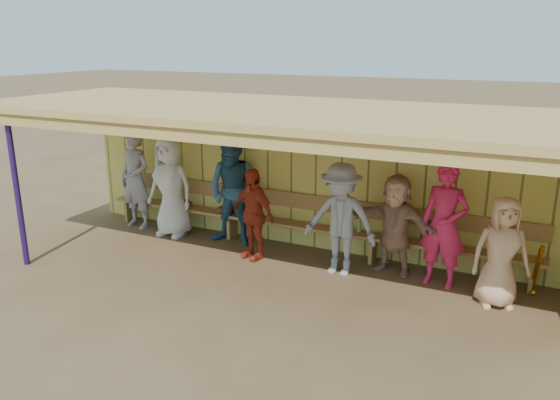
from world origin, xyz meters
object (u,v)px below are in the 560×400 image
Objects in this scene: player_c at (234,191)px; bench at (300,218)px; player_b at (171,187)px; player_d at (253,214)px; player_e at (340,220)px; player_f at (395,224)px; player_a at (135,179)px; player_g at (444,225)px; player_h at (501,252)px.

player_c reaches higher than bench.
player_b is 1.21× the size of player_d.
player_e is 1.12× the size of player_f.
player_a reaches higher than player_f.
player_f reaches higher than player_d.
player_c is 1.06× the size of player_g.
player_e is 1.24m from bench.
player_a is 1.08× the size of player_e.
player_e is at bearing -5.92° from player_b.
player_g is (4.74, -0.07, 0.00)m from player_b.
player_c is 0.75m from player_d.
player_f is at bearing 7.58° from player_a.
player_g reaches higher than player_e.
player_b is 4.02m from player_f.
player_a is 5.61m from player_g.
bench is (-1.68, 0.31, -0.24)m from player_f.
player_d is 0.87× the size of player_e.
player_h is at bearing 17.83° from player_d.
player_g is (1.45, 0.25, 0.05)m from player_e.
player_h is at bearing -1.54° from player_e.
player_a is 0.97× the size of player_c.
player_f is at bearing -10.28° from bench.
player_g is at bearing -1.29° from player_b.
player_e is 0.23× the size of bench.
player_b is 1.18× the size of player_f.
player_c is at bearing -174.12° from player_g.
player_a is 1.23× the size of player_h.
player_d is 1.47m from player_e.
player_g is at bearing 138.19° from player_h.
player_c is (1.24, 0.09, 0.05)m from player_b.
player_g is at bearing -10.90° from bench.
bench is at bearing 177.58° from player_g.
player_g is at bearing -4.33° from player_c.
player_c is 0.25× the size of bench.
player_c is 1.25× the size of player_f.
player_e is at bearing -36.36° from bench.
player_h is 3.30m from bench.
player_c is at bearing -168.39° from player_f.
player_b is 5.55m from player_h.
player_e is 2.24m from player_h.
player_d is 2.23m from player_f.
player_a reaches higher than bench.
player_a is at bearing 174.72° from player_e.
bench is (-2.41, 0.46, -0.38)m from player_g.
player_b is at bearing -167.09° from player_f.
player_d is at bearing -179.42° from player_e.
player_e is 1.14× the size of player_h.
player_f is at bearing 29.51° from player_d.
player_b reaches higher than player_h.
player_a is at bearing 178.27° from player_c.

